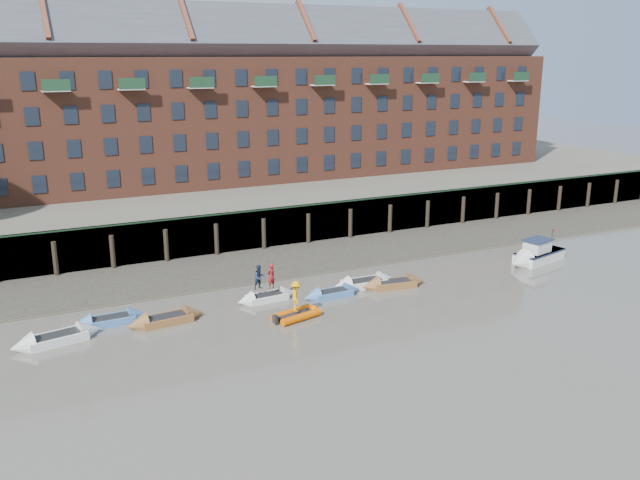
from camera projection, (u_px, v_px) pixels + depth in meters
ground at (377, 358)px, 35.79m from camera, size 220.00×220.00×0.00m
foreshore at (257, 265)px, 51.43m from camera, size 110.00×8.00×0.50m
mud_band at (274, 278)px, 48.48m from camera, size 110.00×1.60×0.10m
river_wall at (238, 232)px, 54.81m from camera, size 110.00×1.23×3.30m
bank_terrace at (193, 200)px, 66.64m from camera, size 110.00×28.00×3.20m
apartment_terrace at (184, 83)px, 64.51m from camera, size 80.60×15.56×20.98m
rowboat_0 at (57, 339)px, 37.62m from camera, size 5.13×2.39×1.43m
rowboat_1 at (110, 320)px, 40.26m from camera, size 4.44×1.44×1.27m
rowboat_2 at (166, 319)px, 40.35m from camera, size 4.79×1.78×1.36m
rowboat_3 at (267, 297)px, 44.10m from camera, size 4.23×1.50×1.20m
rowboat_4 at (332, 293)px, 44.77m from camera, size 4.18×1.35×1.20m
rowboat_5 at (365, 283)px, 46.70m from camera, size 4.81×1.52×1.39m
rowboat_6 at (394, 284)px, 46.56m from camera, size 4.78×1.98×1.35m
rib_tender at (298, 314)px, 41.16m from camera, size 3.19×2.11×0.54m
motor_launch at (532, 256)px, 51.71m from camera, size 5.88×3.18×2.31m
person_rower_a at (271, 276)px, 43.76m from camera, size 0.72×0.60×1.68m
person_rower_b at (260, 277)px, 43.63m from camera, size 0.88×0.75×1.61m
person_rib_crew at (296, 296)px, 40.76m from camera, size 1.05×1.38×1.89m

